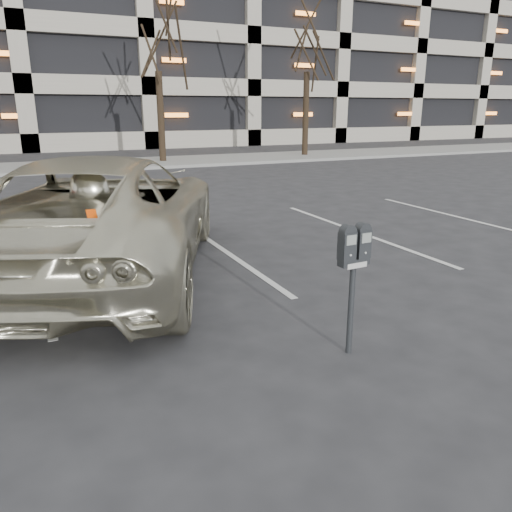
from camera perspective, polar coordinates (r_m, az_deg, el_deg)
The scene contains 8 objects.
ground at distance 5.99m, azimuth -8.85°, elevation -5.99°, with size 140.00×140.00×0.00m, color #28282B.
sidewalk at distance 21.51m, azimuth -21.06°, elevation 9.53°, with size 80.00×4.00×0.12m, color gray.
stall_lines at distance 7.98m, azimuth -23.28°, elevation -1.38°, with size 16.90×5.20×0.00m.
parking_garage at distance 42.02m, azimuth -6.40°, elevation 26.00°, with size 52.00×20.00×19.00m.
tree_c at distance 22.35m, azimuth -11.45°, elevation 25.82°, with size 3.65×3.65×8.30m.
tree_d at distance 25.04m, azimuth 6.01°, elevation 25.61°, with size 3.81×3.81×8.67m.
parking_meter at distance 4.65m, azimuth 11.12°, elevation -0.20°, with size 0.33×0.14×1.25m.
suv_silver at distance 7.37m, azimuth -17.08°, elevation 4.55°, with size 4.86×6.62×1.68m.
Camera 1 is at (-1.46, -5.35, 2.27)m, focal length 35.00 mm.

